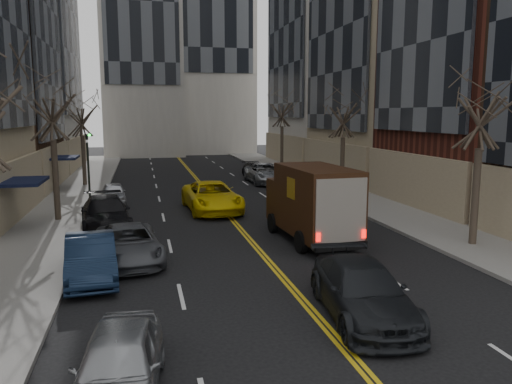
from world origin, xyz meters
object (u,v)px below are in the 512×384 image
observer_sedan (362,291)px  taxi (212,197)px  ups_truck (312,204)px  pedestrian (276,207)px

observer_sedan → taxi: taxi is taller
ups_truck → pedestrian: (-0.56, 3.90, -0.86)m
pedestrian → ups_truck: bearing=-159.7°
taxi → pedestrian: (2.72, -3.81, -0.03)m
taxi → pedestrian: size_ratio=3.75×
observer_sedan → pedestrian: 12.00m
observer_sedan → taxi: size_ratio=0.88×
ups_truck → taxi: ups_truck is taller
ups_truck → observer_sedan: 8.24m
pedestrian → observer_sedan: bearing=-171.7°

